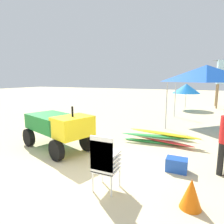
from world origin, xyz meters
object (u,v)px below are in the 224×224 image
object	(u,v)px
stacked_plastic_chairs	(104,159)
surfboard_pile	(160,138)
popup_canopy	(206,74)
beach_umbrella_left	(186,89)
traffic_cone_near	(191,194)
cooler_box	(177,165)
utility_cart	(58,126)

from	to	relation	value
stacked_plastic_chairs	surfboard_pile	size ratio (longest dim) A/B	0.43
stacked_plastic_chairs	popup_canopy	size ratio (longest dim) A/B	0.38
beach_umbrella_left	popup_canopy	bearing A→B (deg)	-76.20
popup_canopy	traffic_cone_near	bearing A→B (deg)	-91.50
popup_canopy	stacked_plastic_chairs	bearing A→B (deg)	-103.99
popup_canopy	cooler_box	world-z (taller)	popup_canopy
utility_cart	beach_umbrella_left	bearing A→B (deg)	73.70
stacked_plastic_chairs	surfboard_pile	bearing A→B (deg)	83.00
cooler_box	surfboard_pile	bearing A→B (deg)	112.33
utility_cart	surfboard_pile	xyz separation A→B (m)	(2.90, 1.94, -0.58)
utility_cart	cooler_box	xyz separation A→B (m)	(3.71, -0.04, -0.62)
beach_umbrella_left	traffic_cone_near	bearing A→B (deg)	-85.23
stacked_plastic_chairs	popup_canopy	xyz separation A→B (m)	(1.83, 7.35, 1.85)
utility_cart	popup_canopy	distance (m)	7.40
popup_canopy	cooler_box	xyz separation A→B (m)	(-0.59, -5.80, -2.38)
utility_cart	cooler_box	distance (m)	3.76
stacked_plastic_chairs	cooler_box	bearing A→B (deg)	51.26
utility_cart	traffic_cone_near	xyz separation A→B (m)	(4.11, -1.43, -0.51)
traffic_cone_near	utility_cart	bearing A→B (deg)	160.88
surfboard_pile	beach_umbrella_left	world-z (taller)	beach_umbrella_left
cooler_box	stacked_plastic_chairs	bearing A→B (deg)	-128.74
surfboard_pile	popup_canopy	world-z (taller)	popup_canopy
traffic_cone_near	beach_umbrella_left	bearing A→B (deg)	94.77
stacked_plastic_chairs	traffic_cone_near	distance (m)	1.70
surfboard_pile	cooler_box	distance (m)	2.14
surfboard_pile	stacked_plastic_chairs	bearing A→B (deg)	-97.00
popup_canopy	traffic_cone_near	size ratio (longest dim) A/B	5.69
popup_canopy	traffic_cone_near	xyz separation A→B (m)	(-0.19, -7.19, -2.26)
beach_umbrella_left	utility_cart	bearing A→B (deg)	-106.30
popup_canopy	beach_umbrella_left	xyz separation A→B (m)	(-1.19, 4.86, -0.97)
surfboard_pile	traffic_cone_near	bearing A→B (deg)	-70.21
utility_cart	surfboard_pile	size ratio (longest dim) A/B	1.01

